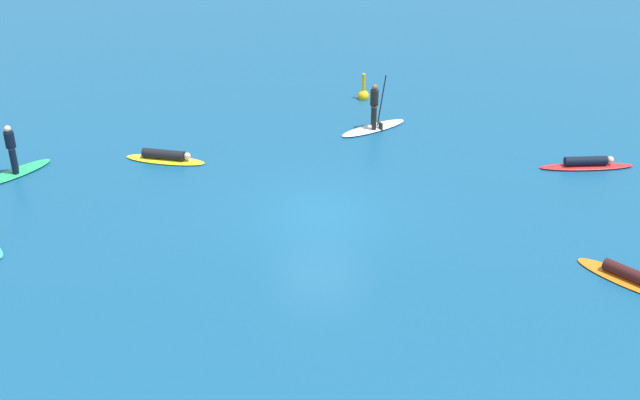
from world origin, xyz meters
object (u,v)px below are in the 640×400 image
object	(u,v)px
surfer_on_white_board	(374,119)
marker_buoy	(363,95)
surfer_on_red_board	(587,164)
surfer_on_green_board	(14,162)
surfer_on_orange_board	(630,277)
surfer_on_yellow_board	(165,157)

from	to	relation	value
surfer_on_white_board	marker_buoy	xyz separation A→B (m)	(-0.45, 3.06, -0.23)
surfer_on_red_board	surfer_on_white_board	world-z (taller)	surfer_on_white_board
marker_buoy	surfer_on_red_board	bearing A→B (deg)	-36.49
surfer_on_green_board	marker_buoy	bearing A→B (deg)	159.31
surfer_on_orange_board	marker_buoy	size ratio (longest dim) A/B	2.36
surfer_on_red_board	surfer_on_green_board	size ratio (longest dim) A/B	1.29
surfer_on_green_board	surfer_on_orange_board	bearing A→B (deg)	111.39
surfer_on_white_board	marker_buoy	bearing A→B (deg)	62.15
surfer_on_yellow_board	surfer_on_green_board	distance (m)	5.06
surfer_on_yellow_board	surfer_on_green_board	bearing A→B (deg)	-157.18
surfer_on_yellow_board	marker_buoy	bearing A→B (deg)	49.92
surfer_on_red_board	surfer_on_yellow_board	bearing A→B (deg)	174.78
marker_buoy	surfer_on_orange_board	bearing A→B (deg)	-59.40
surfer_on_orange_board	marker_buoy	world-z (taller)	marker_buoy
surfer_on_red_board	surfer_on_white_board	xyz separation A→B (m)	(-7.42, 2.76, 0.26)
surfer_on_red_board	surfer_on_green_board	bearing A→B (deg)	178.24
surfer_on_white_board	surfer_on_green_board	world-z (taller)	surfer_on_white_board
surfer_on_yellow_board	marker_buoy	xyz separation A→B (m)	(6.85, 6.25, 0.02)
surfer_on_orange_board	surfer_on_white_board	distance (m)	12.02
surfer_on_green_board	surfer_on_yellow_board	bearing A→B (deg)	141.71
surfer_on_orange_board	surfer_on_green_board	xyz separation A→B (m)	(-19.28, 5.19, 0.30)
surfer_on_orange_board	marker_buoy	bearing A→B (deg)	161.14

